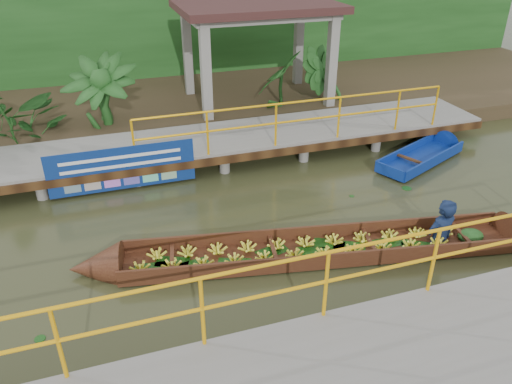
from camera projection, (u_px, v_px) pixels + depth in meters
name	position (u px, v px, depth m)	size (l,w,h in m)	color
ground	(211.00, 241.00, 9.18)	(80.00, 80.00, 0.00)	#2F351A
land_strip	(152.00, 104.00, 15.31)	(30.00, 8.00, 0.45)	#352C1A
far_dock	(176.00, 147.00, 11.81)	(16.00, 2.06, 1.66)	slate
pavilion	(257.00, 17.00, 13.90)	(4.40, 3.00, 3.00)	slate
foliage_backdrop	(136.00, 29.00, 16.54)	(30.00, 0.80, 4.00)	#173F14
vendor_boat	(345.00, 240.00, 8.74)	(8.62, 2.37, 2.09)	#3B1A10
moored_blue_boat	(436.00, 150.00, 12.51)	(3.07, 1.93, 0.72)	navy
blue_banner	(122.00, 168.00, 10.61)	(3.09, 0.04, 0.97)	navy
tropical_plants	(90.00, 99.00, 12.51)	(14.26, 1.26, 1.57)	#173F14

